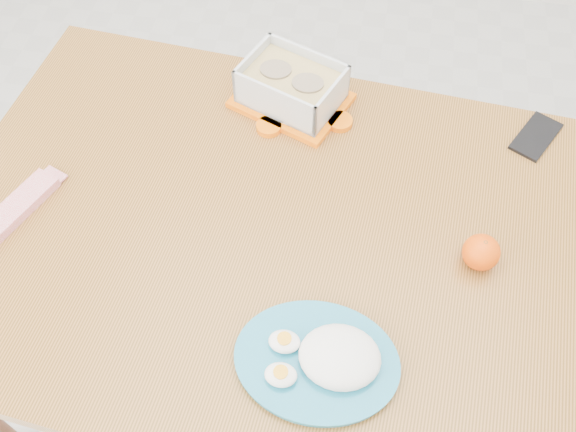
% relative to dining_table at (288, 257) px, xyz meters
% --- Properties ---
extents(ground, '(3.50, 3.50, 0.00)m').
position_rel_dining_table_xyz_m(ground, '(0.05, 0.13, -0.67)').
color(ground, '#B7B7B2').
rests_on(ground, ground).
extents(dining_table, '(1.43, 1.03, 0.75)m').
position_rel_dining_table_xyz_m(dining_table, '(0.00, 0.00, 0.00)').
color(dining_table, '#A0662D').
rests_on(dining_table, ground).
extents(food_container, '(0.28, 0.25, 0.10)m').
position_rel_dining_table_xyz_m(food_container, '(-0.05, 0.34, 0.13)').
color(food_container, orange).
rests_on(food_container, dining_table).
extents(orange_fruit, '(0.07, 0.07, 0.07)m').
position_rel_dining_table_xyz_m(orange_fruit, '(0.35, -0.00, 0.12)').
color(orange_fruit, '#FF3D05').
rests_on(orange_fruit, dining_table).
extents(rice_plate, '(0.28, 0.28, 0.07)m').
position_rel_dining_table_xyz_m(rice_plate, '(0.10, -0.25, 0.11)').
color(rice_plate, teal).
rests_on(rice_plate, dining_table).
extents(candy_bar, '(0.13, 0.22, 0.02)m').
position_rel_dining_table_xyz_m(candy_bar, '(-0.53, -0.05, 0.09)').
color(candy_bar, red).
rests_on(candy_bar, dining_table).
extents(smartphone, '(0.12, 0.14, 0.01)m').
position_rel_dining_table_xyz_m(smartphone, '(0.48, 0.33, 0.09)').
color(smartphone, black).
rests_on(smartphone, dining_table).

